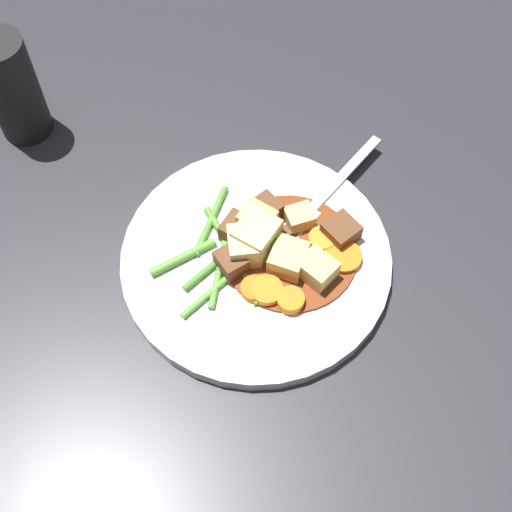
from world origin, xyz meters
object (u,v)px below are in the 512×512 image
object	(u,v)px
potato_chunk_2	(243,251)
meat_chunk_2	(278,238)
carrot_slice_3	(291,300)
fork	(325,195)
potato_chunk_5	(259,222)
carrot_slice_0	(343,253)
potato_chunk_3	(317,270)
potato_chunk_1	(256,237)
potato_chunk_4	(300,218)
meat_chunk_4	(231,263)
carrot_slice_2	(267,291)
meat_chunk_3	(236,229)
potato_chunk_0	(288,259)
dinner_plate	(256,260)
pepper_mill	(12,88)
carrot_slice_4	(252,289)
meat_chunk_1	(266,210)
meat_chunk_0	(341,231)
carrot_slice_1	(322,240)

from	to	relation	value
potato_chunk_2	meat_chunk_2	xyz separation A→B (m)	(0.03, 0.02, -0.01)
carrot_slice_3	fork	bearing A→B (deg)	75.16
fork	potato_chunk_5	bearing A→B (deg)	-145.70
carrot_slice_0	potato_chunk_3	world-z (taller)	potato_chunk_3
carrot_slice_3	potato_chunk_1	distance (m)	0.07
potato_chunk_5	potato_chunk_4	bearing A→B (deg)	14.08
carrot_slice_3	meat_chunk_4	distance (m)	0.07
potato_chunk_3	fork	world-z (taller)	potato_chunk_3
carrot_slice_2	potato_chunk_2	bearing A→B (deg)	123.75
meat_chunk_3	meat_chunk_2	bearing A→B (deg)	-11.26
potato_chunk_1	meat_chunk_2	distance (m)	0.02
potato_chunk_0	meat_chunk_3	distance (m)	0.06
carrot_slice_2	carrot_slice_3	distance (m)	0.02
dinner_plate	carrot_slice_0	bearing A→B (deg)	2.80
carrot_slice_0	pepper_mill	bearing A→B (deg)	155.07
carrot_slice_2	carrot_slice_4	distance (m)	0.01
potato_chunk_3	fork	bearing A→B (deg)	84.68
potato_chunk_3	meat_chunk_3	size ratio (longest dim) A/B	1.14
meat_chunk_3	fork	bearing A→B (deg)	30.04
meat_chunk_4	carrot_slice_4	bearing A→B (deg)	-48.73
potato_chunk_3	potato_chunk_4	size ratio (longest dim) A/B	1.22
meat_chunk_3	dinner_plate	bearing A→B (deg)	-48.67
meat_chunk_1	meat_chunk_3	distance (m)	0.04
carrot_slice_2	potato_chunk_2	world-z (taller)	potato_chunk_2
potato_chunk_1	potato_chunk_4	bearing A→B (deg)	35.27
meat_chunk_2	meat_chunk_3	distance (m)	0.04
potato_chunk_4	carrot_slice_3	bearing A→B (deg)	-94.57
meat_chunk_3	potato_chunk_4	bearing A→B (deg)	14.45
potato_chunk_2	meat_chunk_2	world-z (taller)	potato_chunk_2
dinner_plate	potato_chunk_3	bearing A→B (deg)	-18.99
potato_chunk_4	meat_chunk_1	world-z (taller)	meat_chunk_1
fork	potato_chunk_3	bearing A→B (deg)	-95.32
carrot_slice_2	pepper_mill	size ratio (longest dim) A/B	0.25
carrot_slice_2	potato_chunk_4	world-z (taller)	potato_chunk_4
carrot_slice_0	potato_chunk_2	world-z (taller)	potato_chunk_2
potato_chunk_3	meat_chunk_0	size ratio (longest dim) A/B	1.09
potato_chunk_0	meat_chunk_2	bearing A→B (deg)	112.88
potato_chunk_2	meat_chunk_1	size ratio (longest dim) A/B	1.32
carrot_slice_1	dinner_plate	bearing A→B (deg)	-163.70
meat_chunk_4	pepper_mill	world-z (taller)	pepper_mill
meat_chunk_3	fork	distance (m)	0.10
carrot_slice_0	meat_chunk_0	world-z (taller)	meat_chunk_0
dinner_plate	potato_chunk_2	distance (m)	0.03
carrot_slice_0	meat_chunk_4	size ratio (longest dim) A/B	1.29
carrot_slice_4	meat_chunk_0	xyz separation A→B (m)	(0.08, 0.06, 0.01)
meat_chunk_3	pepper_mill	size ratio (longest dim) A/B	0.23
carrot_slice_3	pepper_mill	size ratio (longest dim) A/B	0.21
potato_chunk_1	potato_chunk_5	distance (m)	0.02
potato_chunk_5	meat_chunk_2	bearing A→B (deg)	-36.82
meat_chunk_1	fork	bearing A→B (deg)	25.39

